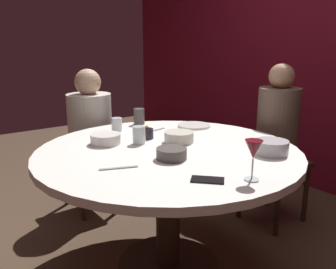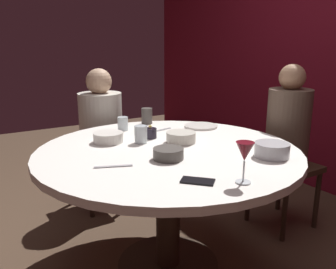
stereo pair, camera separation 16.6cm
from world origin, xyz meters
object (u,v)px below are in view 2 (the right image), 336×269
at_px(bowl_salad_center, 168,154).
at_px(cup_by_left_diner, 141,134).
at_px(candle_holder, 150,133).
at_px(cup_by_right_diner, 147,116).
at_px(dinner_plate, 201,126).
at_px(dining_table, 168,172).
at_px(seated_diner_back, 288,130).
at_px(seated_diner_left, 101,122).
at_px(wine_glass, 245,153).
at_px(bowl_serving_large, 272,150).
at_px(bowl_small_white, 181,137).
at_px(cell_phone, 198,181).
at_px(bowl_sauce_side, 108,137).
at_px(cup_near_candle, 123,124).

xyz_separation_m(bowl_salad_center, cup_by_left_diner, (-0.34, 0.02, 0.02)).
height_order(candle_holder, cup_by_left_diner, cup_by_left_diner).
distance_m(candle_holder, cup_by_right_diner, 0.40).
height_order(dinner_plate, cup_by_left_diner, cup_by_left_diner).
height_order(dining_table, seated_diner_back, seated_diner_back).
height_order(seated_diner_left, cup_by_right_diner, seated_diner_left).
relative_size(wine_glass, dinner_plate, 0.77).
distance_m(dining_table, bowl_serving_large, 0.58).
bearing_deg(bowl_small_white, cup_by_right_diner, 172.97).
bearing_deg(dinner_plate, cup_by_left_diner, -75.95).
bearing_deg(cup_by_left_diner, bowl_serving_large, 37.48).
bearing_deg(cell_phone, bowl_sauce_side, 53.06).
height_order(bowl_serving_large, bowl_small_white, bowl_serving_large).
bearing_deg(cell_phone, bowl_small_white, 19.83).
bearing_deg(bowl_small_white, cell_phone, -27.24).
distance_m(cell_phone, cup_near_candle, 1.00).
relative_size(dinner_plate, cup_by_right_diner, 2.02).
bearing_deg(dinner_plate, seated_diner_left, -146.16).
relative_size(seated_diner_back, cup_by_left_diner, 11.46).
relative_size(dining_table, bowl_serving_large, 8.19).
bearing_deg(bowl_serving_large, dinner_plate, 172.73).
distance_m(wine_glass, cup_by_left_diner, 0.77).
relative_size(seated_diner_back, dinner_plate, 5.12).
relative_size(bowl_sauce_side, cup_by_left_diner, 1.70).
height_order(bowl_sauce_side, cup_near_candle, cup_near_candle).
bearing_deg(wine_glass, cup_by_right_diner, 170.86).
height_order(wine_glass, cell_phone, wine_glass).
distance_m(candle_holder, wine_glass, 0.84).
relative_size(candle_holder, cell_phone, 0.59).
height_order(bowl_small_white, cup_by_left_diner, cup_by_left_diner).
relative_size(dinner_plate, bowl_serving_large, 1.30).
relative_size(seated_diner_back, cup_by_right_diner, 10.33).
xyz_separation_m(wine_glass, bowl_salad_center, (-0.43, -0.10, -0.10)).
xyz_separation_m(bowl_sauce_side, cup_near_candle, (-0.23, 0.20, 0.02)).
bearing_deg(cup_near_candle, bowl_salad_center, -5.30).
bearing_deg(bowl_serving_large, cup_near_candle, -156.21).
relative_size(cup_near_candle, cup_by_left_diner, 0.88).
xyz_separation_m(cell_phone, cup_by_right_diner, (-1.08, 0.35, 0.05)).
distance_m(bowl_serving_large, bowl_salad_center, 0.53).
xyz_separation_m(candle_holder, cup_by_right_diner, (-0.36, 0.17, 0.03)).
xyz_separation_m(bowl_small_white, cup_by_right_diner, (-0.54, 0.07, 0.03)).
bearing_deg(cell_phone, seated_diner_left, 41.37).
height_order(seated_diner_back, bowl_salad_center, seated_diner_back).
relative_size(candle_holder, dinner_plate, 0.36).
bearing_deg(bowl_small_white, wine_glass, -10.88).
bearing_deg(cup_by_left_diner, wine_glass, 5.92).
height_order(dining_table, cup_near_candle, cup_near_candle).
bearing_deg(seated_diner_left, candle_holder, 1.86).
height_order(candle_holder, bowl_sauce_side, candle_holder).
bearing_deg(dinner_plate, candle_holder, -80.99).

